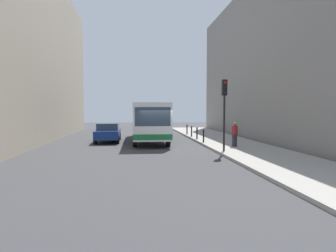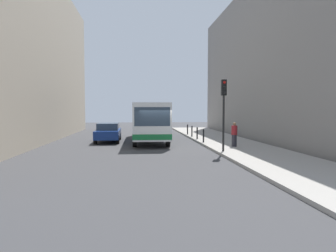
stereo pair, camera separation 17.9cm
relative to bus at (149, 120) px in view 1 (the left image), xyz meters
The scene contains 11 objects.
ground_plane 5.20m from the bus, 85.56° to the right, with size 80.00×80.00×0.00m, color #38383A.
sidewalk 7.75m from the bus, 40.26° to the right, with size 4.40×40.00×0.15m, color #9E9991.
building_right 12.87m from the bus, ahead, with size 7.00×32.00×13.20m, color gray.
bus is the anchor object (origin of this frame).
car_beside_bus 3.43m from the bus, behind, with size 1.90×4.42×1.48m.
traffic_light 8.78m from the bus, 63.10° to the right, with size 0.28×0.33×4.10m.
bollard_near 4.97m from the bus, 37.83° to the right, with size 0.11×0.11×0.95m, color black.
bollard_mid 4.04m from the bus, ahead, with size 0.11×0.11×0.95m, color black.
bollard_far 4.34m from the bus, 24.07° to the left, with size 0.11×0.11×0.95m, color black.
bollard_farthest 5.68m from the bus, 46.62° to the left, with size 0.11×0.11×0.95m, color black.
pedestrian_near_signal 7.79m from the bus, 47.43° to the right, with size 0.38×0.38×1.57m.
Camera 1 is at (-1.57, -19.77, 2.56)m, focal length 32.42 mm.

